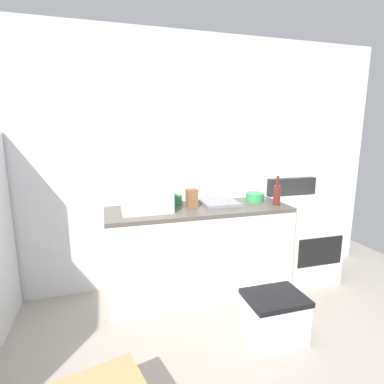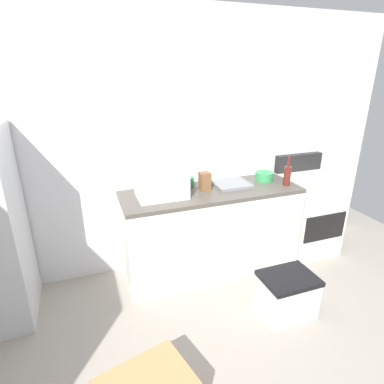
# 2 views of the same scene
# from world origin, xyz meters

# --- Properties ---
(ground_plane) EXTENTS (6.00, 6.00, 0.00)m
(ground_plane) POSITION_xyz_m (0.00, 0.00, 0.00)
(ground_plane) COLOR gray
(wall_back) EXTENTS (5.00, 0.10, 2.60)m
(wall_back) POSITION_xyz_m (0.00, 1.55, 1.30)
(wall_back) COLOR silver
(wall_back) RESTS_ON ground_plane
(kitchen_counter) EXTENTS (1.80, 0.60, 0.90)m
(kitchen_counter) POSITION_xyz_m (0.30, 1.20, 0.45)
(kitchen_counter) COLOR silver
(kitchen_counter) RESTS_ON ground_plane
(stove_oven) EXTENTS (0.60, 0.61, 1.10)m
(stove_oven) POSITION_xyz_m (1.52, 1.21, 0.47)
(stove_oven) COLOR silver
(stove_oven) RESTS_ON ground_plane
(microwave) EXTENTS (0.46, 0.34, 0.27)m
(microwave) POSITION_xyz_m (-0.21, 1.21, 1.04)
(microwave) COLOR white
(microwave) RESTS_ON kitchen_counter
(sink_basin) EXTENTS (0.36, 0.32, 0.03)m
(sink_basin) POSITION_xyz_m (0.55, 1.26, 0.92)
(sink_basin) COLOR slate
(sink_basin) RESTS_ON kitchen_counter
(wine_bottle) EXTENTS (0.07, 0.07, 0.30)m
(wine_bottle) POSITION_xyz_m (1.09, 1.07, 1.01)
(wine_bottle) COLOR #591E19
(wine_bottle) RESTS_ON kitchen_counter
(coffee_mug) EXTENTS (0.08, 0.08, 0.10)m
(coffee_mug) POSITION_xyz_m (0.13, 1.38, 0.95)
(coffee_mug) COLOR #338C4C
(coffee_mug) RESTS_ON kitchen_counter
(knife_block) EXTENTS (0.10, 0.10, 0.18)m
(knife_block) POSITION_xyz_m (0.24, 1.23, 0.99)
(knife_block) COLOR brown
(knife_block) RESTS_ON kitchen_counter
(mixing_bowl) EXTENTS (0.19, 0.19, 0.09)m
(mixing_bowl) POSITION_xyz_m (0.96, 1.29, 0.95)
(mixing_bowl) COLOR #338C4C
(mixing_bowl) RESTS_ON kitchen_counter
(storage_bin) EXTENTS (0.46, 0.36, 0.38)m
(storage_bin) POSITION_xyz_m (0.66, 0.34, 0.19)
(storage_bin) COLOR silver
(storage_bin) RESTS_ON ground_plane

